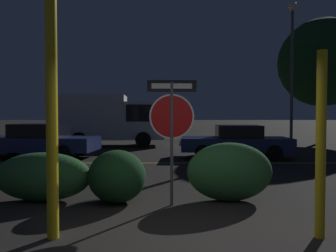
{
  "coord_description": "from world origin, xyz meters",
  "views": [
    {
      "loc": [
        -0.31,
        -4.31,
        1.7
      ],
      "look_at": [
        -0.28,
        5.23,
        1.4
      ],
      "focal_mm": 35.0,
      "sensor_mm": 36.0,
      "label": 1
    }
  ],
  "objects_px": {
    "yellow_pole_right": "(320,145)",
    "passing_car_2": "(235,141)",
    "delivery_truck": "(114,118)",
    "tree_0": "(322,63)",
    "hedge_bush_3": "(228,172)",
    "street_lamp": "(291,52)",
    "hedge_bush_2": "(116,176)",
    "passing_car_1": "(36,141)",
    "stop_sign": "(171,117)",
    "hedge_bush_1": "(42,177)",
    "yellow_pole_left": "(51,119)"
  },
  "relations": [
    {
      "from": "yellow_pole_right",
      "to": "passing_car_2",
      "type": "bearing_deg",
      "value": 85.94
    },
    {
      "from": "delivery_truck",
      "to": "tree_0",
      "type": "xyz_separation_m",
      "value": [
        12.72,
        2.08,
        3.47
      ]
    },
    {
      "from": "hedge_bush_3",
      "to": "street_lamp",
      "type": "distance_m",
      "value": 13.48
    },
    {
      "from": "hedge_bush_3",
      "to": "hedge_bush_2",
      "type": "bearing_deg",
      "value": -176.63
    },
    {
      "from": "passing_car_1",
      "to": "delivery_truck",
      "type": "distance_m",
      "value": 5.83
    },
    {
      "from": "yellow_pole_right",
      "to": "tree_0",
      "type": "relative_size",
      "value": 0.33
    },
    {
      "from": "yellow_pole_right",
      "to": "tree_0",
      "type": "distance_m",
      "value": 18.17
    },
    {
      "from": "street_lamp",
      "to": "tree_0",
      "type": "relative_size",
      "value": 1.01
    },
    {
      "from": "stop_sign",
      "to": "tree_0",
      "type": "xyz_separation_m",
      "value": [
        9.64,
        14.43,
        3.35
      ]
    },
    {
      "from": "hedge_bush_1",
      "to": "delivery_truck",
      "type": "xyz_separation_m",
      "value": [
        -0.51,
        12.03,
        1.08
      ]
    },
    {
      "from": "passing_car_2",
      "to": "hedge_bush_1",
      "type": "bearing_deg",
      "value": 145.42
    },
    {
      "from": "hedge_bush_2",
      "to": "hedge_bush_3",
      "type": "xyz_separation_m",
      "value": [
        2.22,
        0.13,
        0.07
      ]
    },
    {
      "from": "passing_car_1",
      "to": "yellow_pole_right",
      "type": "bearing_deg",
      "value": -134.66
    },
    {
      "from": "yellow_pole_right",
      "to": "passing_car_2",
      "type": "distance_m",
      "value": 8.74
    },
    {
      "from": "passing_car_1",
      "to": "hedge_bush_3",
      "type": "bearing_deg",
      "value": -131.01
    },
    {
      "from": "hedge_bush_2",
      "to": "tree_0",
      "type": "relative_size",
      "value": 0.14
    },
    {
      "from": "delivery_truck",
      "to": "tree_0",
      "type": "relative_size",
      "value": 0.74
    },
    {
      "from": "yellow_pole_right",
      "to": "hedge_bush_2",
      "type": "relative_size",
      "value": 2.31
    },
    {
      "from": "yellow_pole_right",
      "to": "delivery_truck",
      "type": "xyz_separation_m",
      "value": [
        -5.12,
        14.0,
        0.27
      ]
    },
    {
      "from": "stop_sign",
      "to": "yellow_pole_left",
      "type": "distance_m",
      "value": 2.37
    },
    {
      "from": "passing_car_1",
      "to": "tree_0",
      "type": "xyz_separation_m",
      "value": [
        15.03,
        7.37,
        4.34
      ]
    },
    {
      "from": "delivery_truck",
      "to": "hedge_bush_1",
      "type": "bearing_deg",
      "value": -0.62
    },
    {
      "from": "yellow_pole_left",
      "to": "passing_car_2",
      "type": "relative_size",
      "value": 0.73
    },
    {
      "from": "yellow_pole_left",
      "to": "tree_0",
      "type": "distance_m",
      "value": 19.97
    },
    {
      "from": "yellow_pole_left",
      "to": "hedge_bush_1",
      "type": "distance_m",
      "value": 2.48
    },
    {
      "from": "street_lamp",
      "to": "yellow_pole_left",
      "type": "bearing_deg",
      "value": -121.93
    },
    {
      "from": "street_lamp",
      "to": "passing_car_1",
      "type": "bearing_deg",
      "value": -158.89
    },
    {
      "from": "yellow_pole_left",
      "to": "yellow_pole_right",
      "type": "distance_m",
      "value": 3.73
    },
    {
      "from": "stop_sign",
      "to": "delivery_truck",
      "type": "height_order",
      "value": "delivery_truck"
    },
    {
      "from": "delivery_truck",
      "to": "passing_car_1",
      "type": "bearing_deg",
      "value": -26.65
    },
    {
      "from": "hedge_bush_1",
      "to": "passing_car_1",
      "type": "distance_m",
      "value": 7.31
    },
    {
      "from": "street_lamp",
      "to": "hedge_bush_2",
      "type": "bearing_deg",
      "value": -123.9
    },
    {
      "from": "hedge_bush_1",
      "to": "yellow_pole_right",
      "type": "bearing_deg",
      "value": -23.1
    },
    {
      "from": "hedge_bush_3",
      "to": "yellow_pole_left",
      "type": "bearing_deg",
      "value": -144.76
    },
    {
      "from": "stop_sign",
      "to": "hedge_bush_2",
      "type": "xyz_separation_m",
      "value": [
        -1.07,
        0.18,
        -1.17
      ]
    },
    {
      "from": "tree_0",
      "to": "yellow_pole_right",
      "type": "bearing_deg",
      "value": -115.28
    },
    {
      "from": "yellow_pole_left",
      "to": "delivery_truck",
      "type": "bearing_deg",
      "value": 95.74
    },
    {
      "from": "tree_0",
      "to": "hedge_bush_3",
      "type": "bearing_deg",
      "value": -121.03
    },
    {
      "from": "passing_car_2",
      "to": "street_lamp",
      "type": "distance_m",
      "value": 7.63
    },
    {
      "from": "hedge_bush_3",
      "to": "passing_car_1",
      "type": "height_order",
      "value": "passing_car_1"
    },
    {
      "from": "hedge_bush_1",
      "to": "delivery_truck",
      "type": "height_order",
      "value": "delivery_truck"
    },
    {
      "from": "hedge_bush_3",
      "to": "passing_car_2",
      "type": "bearing_deg",
      "value": 77.35
    },
    {
      "from": "hedge_bush_1",
      "to": "hedge_bush_3",
      "type": "distance_m",
      "value": 3.72
    },
    {
      "from": "passing_car_2",
      "to": "delivery_truck",
      "type": "height_order",
      "value": "delivery_truck"
    },
    {
      "from": "hedge_bush_2",
      "to": "hedge_bush_3",
      "type": "relative_size",
      "value": 0.66
    },
    {
      "from": "stop_sign",
      "to": "passing_car_1",
      "type": "xyz_separation_m",
      "value": [
        -5.39,
        7.06,
        -0.99
      ]
    },
    {
      "from": "yellow_pole_right",
      "to": "passing_car_1",
      "type": "xyz_separation_m",
      "value": [
        -7.43,
        8.72,
        -0.61
      ]
    },
    {
      "from": "yellow_pole_right",
      "to": "passing_car_1",
      "type": "relative_size",
      "value": 0.52
    },
    {
      "from": "passing_car_1",
      "to": "street_lamp",
      "type": "xyz_separation_m",
      "value": [
        12.07,
        4.66,
        4.47
      ]
    },
    {
      "from": "passing_car_2",
      "to": "tree_0",
      "type": "distance_m",
      "value": 11.06
    }
  ]
}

